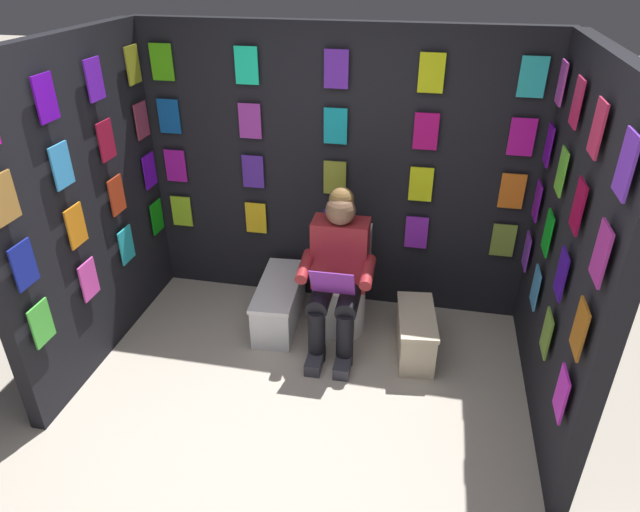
{
  "coord_description": "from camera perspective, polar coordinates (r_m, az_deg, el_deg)",
  "views": [
    {
      "loc": [
        -0.69,
        2.08,
        2.62
      ],
      "look_at": [
        -0.05,
        -1.01,
        0.85
      ],
      "focal_mm": 31.27,
      "sensor_mm": 36.0,
      "label": 1
    }
  ],
  "objects": [
    {
      "name": "comic_longbox_near",
      "position": [
        4.37,
        -4.18,
        -4.79
      ],
      "size": [
        0.35,
        0.79,
        0.35
      ],
      "rotation": [
        0.0,
        0.0,
        0.07
      ],
      "color": "silver",
      "rests_on": "ground"
    },
    {
      "name": "display_wall_back",
      "position": [
        4.31,
        1.72,
        8.5
      ],
      "size": [
        3.05,
        0.14,
        2.18
      ],
      "color": "black",
      "rests_on": "ground"
    },
    {
      "name": "display_wall_left",
      "position": [
        3.47,
        24.2,
        0.37
      ],
      "size": [
        0.14,
        1.84,
        2.18
      ],
      "color": "black",
      "rests_on": "ground"
    },
    {
      "name": "toilet",
      "position": [
        4.27,
        2.23,
        -3.24
      ],
      "size": [
        0.41,
        0.56,
        0.77
      ],
      "rotation": [
        0.0,
        0.0,
        0.02
      ],
      "color": "white",
      "rests_on": "ground"
    },
    {
      "name": "display_wall_right",
      "position": [
        4.03,
        -22.83,
        4.6
      ],
      "size": [
        0.14,
        1.84,
        2.18
      ],
      "color": "black",
      "rests_on": "ground"
    },
    {
      "name": "comic_longbox_far",
      "position": [
        4.1,
        9.74,
        -7.86
      ],
      "size": [
        0.33,
        0.61,
        0.34
      ],
      "rotation": [
        0.0,
        0.0,
        0.12
      ],
      "color": "beige",
      "rests_on": "ground"
    },
    {
      "name": "person_reading",
      "position": [
        3.94,
        1.8,
        -1.63
      ],
      "size": [
        0.53,
        0.69,
        1.19
      ],
      "rotation": [
        0.0,
        0.0,
        0.02
      ],
      "color": "maroon",
      "rests_on": "ground"
    },
    {
      "name": "ground_plane",
      "position": [
        3.42,
        -4.57,
        -20.96
      ],
      "size": [
        30.0,
        30.0,
        0.0
      ],
      "primitive_type": "plane",
      "color": "#B2A899"
    }
  ]
}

